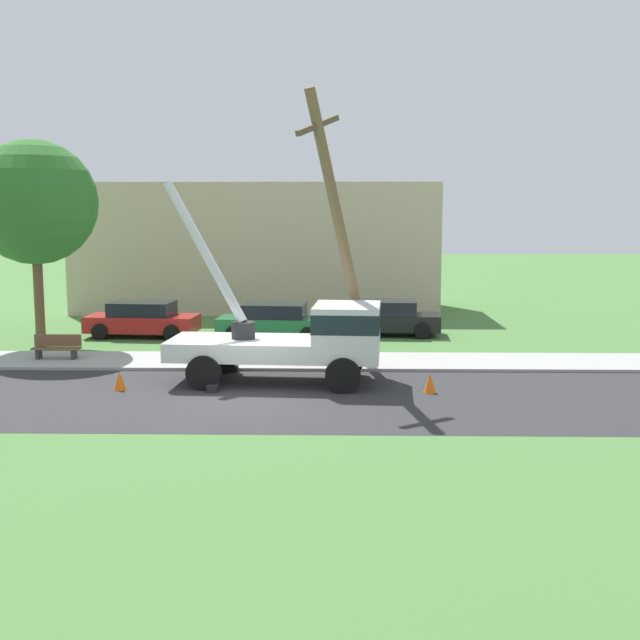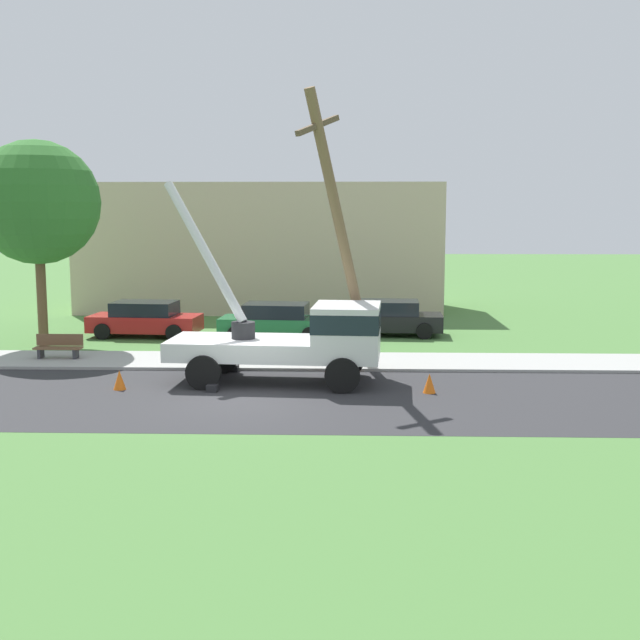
% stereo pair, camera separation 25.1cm
% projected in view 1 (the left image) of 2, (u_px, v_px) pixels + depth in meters
% --- Properties ---
extents(ground_plane, '(120.00, 120.00, 0.00)m').
position_uv_depth(ground_plane, '(279.00, 331.00, 33.65)').
color(ground_plane, '#477538').
extents(road_asphalt, '(80.00, 7.21, 0.01)m').
position_uv_depth(road_asphalt, '(246.00, 398.00, 21.77)').
color(road_asphalt, '#2B2B2D').
rests_on(road_asphalt, ground).
extents(sidewalk_strip, '(80.00, 2.96, 0.10)m').
position_uv_depth(sidewalk_strip, '(264.00, 361.00, 26.80)').
color(sidewalk_strip, '#9E9E99').
rests_on(sidewalk_strip, ground).
extents(utility_truck, '(6.74, 3.22, 5.98)m').
position_uv_depth(utility_truck, '(303.00, 336.00, 23.49)').
color(utility_truck, silver).
rests_on(utility_truck, ground).
extents(leaning_utility_pole, '(2.50, 2.90, 8.62)m').
position_uv_depth(leaning_utility_pole, '(341.00, 232.00, 24.09)').
color(leaning_utility_pole, brown).
rests_on(leaning_utility_pole, ground).
extents(traffic_cone_ahead, '(0.36, 0.36, 0.56)m').
position_uv_depth(traffic_cone_ahead, '(430.00, 383.00, 22.34)').
color(traffic_cone_ahead, orange).
rests_on(traffic_cone_ahead, ground).
extents(traffic_cone_behind, '(0.36, 0.36, 0.56)m').
position_uv_depth(traffic_cone_behind, '(119.00, 380.00, 22.67)').
color(traffic_cone_behind, orange).
rests_on(traffic_cone_behind, ground).
extents(traffic_cone_curbside, '(0.36, 0.36, 0.56)m').
position_uv_depth(traffic_cone_curbside, '(344.00, 365.00, 24.97)').
color(traffic_cone_curbside, orange).
rests_on(traffic_cone_curbside, ground).
extents(parked_sedan_red, '(4.53, 2.24, 1.42)m').
position_uv_depth(parked_sedan_red, '(143.00, 319.00, 32.15)').
color(parked_sedan_red, '#B21E1E').
rests_on(parked_sedan_red, ground).
extents(parked_sedan_green, '(4.53, 2.24, 1.42)m').
position_uv_depth(parked_sedan_green, '(274.00, 321.00, 31.55)').
color(parked_sedan_green, '#1E6638').
rests_on(parked_sedan_green, ground).
extents(parked_sedan_black, '(4.50, 2.18, 1.42)m').
position_uv_depth(parked_sedan_black, '(386.00, 318.00, 32.59)').
color(parked_sedan_black, black).
rests_on(parked_sedan_black, ground).
extents(park_bench, '(1.60, 0.45, 0.90)m').
position_uv_depth(park_bench, '(57.00, 348.00, 26.95)').
color(park_bench, brown).
rests_on(park_bench, ground).
extents(roadside_tree_near, '(4.58, 4.58, 7.66)m').
position_uv_depth(roadside_tree_near, '(34.00, 203.00, 29.29)').
color(roadside_tree_near, brown).
rests_on(roadside_tree_near, ground).
extents(lowrise_building_backdrop, '(18.00, 6.00, 6.40)m').
position_uv_depth(lowrise_building_backdrop, '(258.00, 247.00, 40.93)').
color(lowrise_building_backdrop, '#C6B293').
rests_on(lowrise_building_backdrop, ground).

